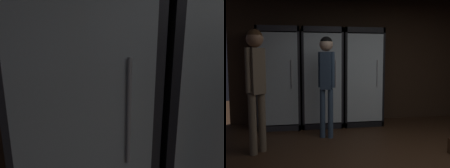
% 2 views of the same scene
% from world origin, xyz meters
% --- Properties ---
extents(cooler_far_left, '(0.77, 0.66, 1.90)m').
position_xyz_m(cooler_far_left, '(-1.99, 2.71, 0.93)').
color(cooler_far_left, '#2B2B30').
rests_on(cooler_far_left, ground).
extents(cooler_left, '(0.77, 0.66, 1.90)m').
position_xyz_m(cooler_left, '(-1.19, 2.71, 0.93)').
color(cooler_left, black).
rests_on(cooler_left, ground).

